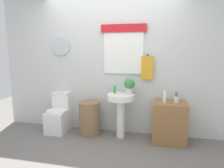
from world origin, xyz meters
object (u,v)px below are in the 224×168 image
at_px(pedestal_sink, 121,106).
at_px(wooden_cabinet, 169,122).
at_px(potted_plant, 129,85).
at_px(toothbrush_cup, 176,99).
at_px(toilet, 59,116).
at_px(lotion_bottle, 165,97).
at_px(soap_bottle, 115,89).
at_px(laundry_hamper, 90,118).

distance_m(pedestal_sink, wooden_cabinet, 0.87).
height_order(potted_plant, toothbrush_cup, potted_plant).
relative_size(toilet, potted_plant, 2.79).
bearing_deg(toothbrush_cup, pedestal_sink, -178.79).
bearing_deg(lotion_bottle, soap_bottle, 174.04).
distance_m(toilet, pedestal_sink, 1.25).
distance_m(toilet, wooden_cabinet, 2.05).
distance_m(lotion_bottle, toothbrush_cup, 0.21).
xyz_separation_m(wooden_cabinet, toothbrush_cup, (0.10, 0.02, 0.40)).
relative_size(toilet, wooden_cabinet, 1.10).
distance_m(laundry_hamper, potted_plant, 0.97).
distance_m(laundry_hamper, toothbrush_cup, 1.58).
bearing_deg(potted_plant, lotion_bottle, -9.44).
bearing_deg(lotion_bottle, laundry_hamper, 178.27).
xyz_separation_m(soap_bottle, toothbrush_cup, (1.05, -0.03, -0.12)).
height_order(toilet, pedestal_sink, pedestal_sink).
relative_size(pedestal_sink, potted_plant, 2.90).
relative_size(laundry_hamper, soap_bottle, 4.37).
height_order(toilet, laundry_hamper, toilet).
bearing_deg(lotion_bottle, toothbrush_cup, 17.29).
height_order(toilet, soap_bottle, soap_bottle).
relative_size(toilet, pedestal_sink, 0.96).
distance_m(toilet, soap_bottle, 1.24).
distance_m(soap_bottle, potted_plant, 0.27).
xyz_separation_m(potted_plant, toothbrush_cup, (0.79, -0.04, -0.20)).
bearing_deg(toilet, pedestal_sink, -1.56).
xyz_separation_m(laundry_hamper, toothbrush_cup, (1.52, 0.02, 0.44)).
height_order(lotion_bottle, toothbrush_cup, lotion_bottle).
distance_m(wooden_cabinet, potted_plant, 0.92).
bearing_deg(pedestal_sink, potted_plant, 23.20).
bearing_deg(laundry_hamper, toothbrush_cup, 0.75).
relative_size(potted_plant, toothbrush_cup, 1.48).
bearing_deg(lotion_bottle, wooden_cabinet, 22.62).
relative_size(pedestal_sink, wooden_cabinet, 1.15).
bearing_deg(wooden_cabinet, soap_bottle, 177.01).
xyz_separation_m(toilet, laundry_hamper, (0.63, -0.03, 0.02)).
height_order(soap_bottle, potted_plant, potted_plant).
height_order(toilet, wooden_cabinet, toilet).
height_order(laundry_hamper, pedestal_sink, pedestal_sink).
relative_size(wooden_cabinet, lotion_bottle, 3.40).
xyz_separation_m(soap_bottle, lotion_bottle, (0.86, -0.09, -0.07)).
bearing_deg(laundry_hamper, soap_bottle, 6.15).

